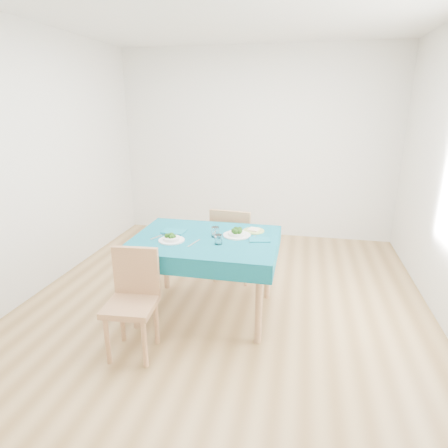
% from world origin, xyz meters
% --- Properties ---
extents(room_shell, '(4.02, 4.52, 2.73)m').
position_xyz_m(room_shell, '(0.00, 0.00, 1.35)').
color(room_shell, olive).
rests_on(room_shell, ground).
extents(table, '(1.31, 0.99, 0.76)m').
position_xyz_m(table, '(-0.14, -0.16, 0.38)').
color(table, '#095466').
rests_on(table, ground).
extents(chair_near, '(0.41, 0.44, 0.94)m').
position_xyz_m(chair_near, '(-0.55, -0.89, 0.47)').
color(chair_near, '#A2744C').
rests_on(chair_near, ground).
extents(chair_far, '(0.49, 0.53, 1.11)m').
position_xyz_m(chair_far, '(-0.01, 0.65, 0.55)').
color(chair_far, '#A2744C').
rests_on(chair_far, ground).
extents(bowl_near, '(0.23, 0.23, 0.07)m').
position_xyz_m(bowl_near, '(-0.41, -0.30, 0.79)').
color(bowl_near, white).
rests_on(bowl_near, table).
extents(bowl_far, '(0.25, 0.25, 0.08)m').
position_xyz_m(bowl_far, '(0.13, -0.04, 0.80)').
color(bowl_far, white).
rests_on(bowl_far, table).
extents(fork_near, '(0.09, 0.16, 0.00)m').
position_xyz_m(fork_near, '(-0.58, -0.23, 0.76)').
color(fork_near, silver).
rests_on(fork_near, table).
extents(knife_near, '(0.06, 0.20, 0.00)m').
position_xyz_m(knife_near, '(-0.20, -0.31, 0.76)').
color(knife_near, silver).
rests_on(knife_near, table).
extents(fork_far, '(0.09, 0.16, 0.00)m').
position_xyz_m(fork_far, '(-0.09, 0.03, 0.76)').
color(fork_far, silver).
rests_on(fork_far, table).
extents(knife_far, '(0.04, 0.19, 0.00)m').
position_xyz_m(knife_far, '(0.29, -0.12, 0.76)').
color(knife_far, silver).
rests_on(knife_far, table).
extents(napkin_near, '(0.22, 0.16, 0.01)m').
position_xyz_m(napkin_near, '(-0.47, -0.07, 0.76)').
color(napkin_near, '#0D5F71').
rests_on(napkin_near, table).
extents(napkin_far, '(0.21, 0.17, 0.01)m').
position_xyz_m(napkin_far, '(0.35, -0.12, 0.76)').
color(napkin_far, '#0D5F71').
rests_on(napkin_far, table).
extents(tumbler_center, '(0.07, 0.07, 0.09)m').
position_xyz_m(tumbler_center, '(-0.06, -0.11, 0.81)').
color(tumbler_center, white).
rests_on(tumbler_center, table).
extents(tumbler_side, '(0.07, 0.07, 0.09)m').
position_xyz_m(tumbler_side, '(0.01, -0.29, 0.80)').
color(tumbler_side, white).
rests_on(tumbler_side, table).
extents(side_plate, '(0.20, 0.20, 0.01)m').
position_xyz_m(side_plate, '(0.27, 0.12, 0.76)').
color(side_plate, '#9DBC5B').
rests_on(side_plate, table).
extents(bread_slice, '(0.12, 0.12, 0.01)m').
position_xyz_m(bread_slice, '(0.27, 0.12, 0.78)').
color(bread_slice, beige).
rests_on(bread_slice, side_plate).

